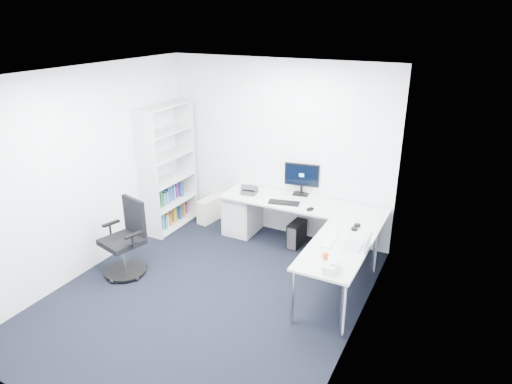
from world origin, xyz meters
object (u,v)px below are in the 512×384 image
at_px(bookshelf, 167,168).
at_px(laptop, 354,238).
at_px(monitor, 301,179).
at_px(l_desk, 292,234).
at_px(task_chair, 122,240).

height_order(bookshelf, laptop, bookshelf).
bearing_deg(monitor, l_desk, -87.72).
xyz_separation_m(l_desk, laptop, (1.03, -0.63, 0.46)).
bearing_deg(l_desk, monitor, 101.42).
distance_m(l_desk, bookshelf, 2.27).
xyz_separation_m(task_chair, monitor, (1.69, 2.09, 0.45)).
xyz_separation_m(l_desk, bookshelf, (-2.17, 0.05, 0.65)).
height_order(task_chair, laptop, task_chair).
bearing_deg(l_desk, task_chair, -141.30).
distance_m(l_desk, monitor, 0.88).
relative_size(task_chair, monitor, 1.97).
xyz_separation_m(bookshelf, task_chair, (0.35, -1.51, -0.49)).
xyz_separation_m(l_desk, monitor, (-0.13, 0.63, 0.61)).
bearing_deg(task_chair, bookshelf, 118.07).
bearing_deg(bookshelf, monitor, 15.81).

